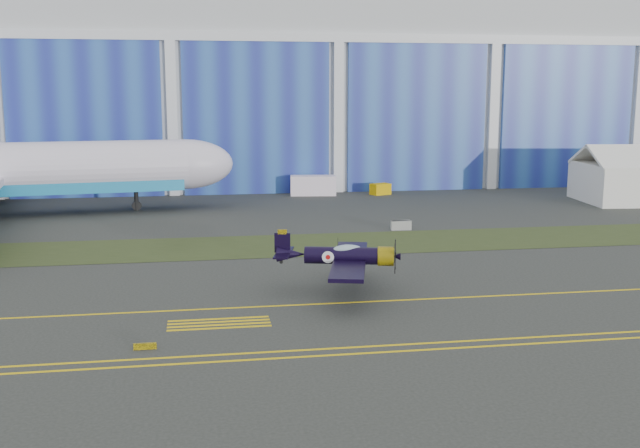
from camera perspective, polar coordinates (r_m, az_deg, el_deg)
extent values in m
plane|color=#373935|center=(55.81, 10.88, -4.07)|extent=(260.00, 260.00, 0.00)
cube|color=#475128|center=(68.78, 6.87, -1.30)|extent=(260.00, 10.00, 0.02)
cube|color=silver|center=(124.21, -0.58, 10.70)|extent=(220.00, 45.00, 30.00)
cube|color=#24339A|center=(101.79, 1.41, 8.06)|extent=(220.00, 0.60, 20.00)
cube|color=silver|center=(101.94, 1.44, 14.02)|extent=(220.00, 0.70, 1.20)
cube|color=yellow|center=(51.30, 12.81, -5.38)|extent=(200.00, 0.20, 0.02)
cube|color=yellow|center=(43.05, 17.60, -8.58)|extent=(80.00, 0.20, 0.02)
cube|color=yellow|center=(43.89, 17.01, -8.19)|extent=(80.00, 0.20, 0.02)
cube|color=yellow|center=(41.02, -13.19, -9.05)|extent=(1.20, 0.15, 0.35)
cube|color=white|center=(99.14, -0.53, 2.96)|extent=(6.20, 3.05, 2.59)
cube|color=#E4B005|center=(100.07, 4.62, 2.67)|extent=(2.93, 2.42, 1.47)
cube|color=gray|center=(74.56, 6.18, -0.08)|extent=(2.04, 0.73, 0.90)
cube|color=gray|center=(74.33, 6.19, -0.11)|extent=(2.04, 0.75, 0.90)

